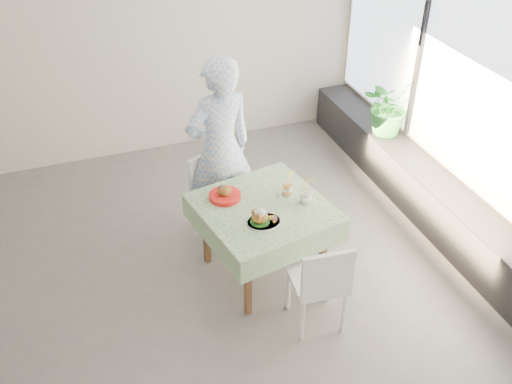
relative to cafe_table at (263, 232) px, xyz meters
name	(u,v)px	position (x,y,z in m)	size (l,w,h in m)	color
floor	(165,289)	(-0.91, 0.07, -0.46)	(6.00, 6.00, 0.00)	#5C5A57
wall_back	(103,43)	(-0.91, 2.57, 0.94)	(6.00, 0.02, 2.80)	beige
wall_right	(479,96)	(2.09, 0.07, 0.94)	(0.02, 5.00, 2.80)	beige
window_pane	(483,70)	(2.06, 0.07, 1.19)	(0.01, 4.80, 2.18)	#D1E0F9
window_ledge	(437,203)	(1.89, 0.07, -0.21)	(0.40, 4.80, 0.50)	black
cafe_table	(263,232)	(0.00, 0.00, 0.00)	(1.22, 1.22, 0.74)	brown
chair_far	(220,212)	(-0.21, 0.66, -0.19)	(0.55, 0.55, 0.87)	white
chair_near	(317,297)	(0.20, -0.72, -0.19)	(0.45, 0.45, 0.87)	white
diner	(220,150)	(-0.16, 0.73, 0.46)	(0.67, 0.44, 1.83)	#93B8EC
main_dish	(262,219)	(-0.10, -0.22, 0.33)	(0.29, 0.29, 0.15)	white
juice_cup_orange	(287,188)	(0.26, 0.10, 0.34)	(0.09, 0.09, 0.26)	white
juice_cup_lemonade	(306,196)	(0.36, -0.07, 0.35)	(0.10, 0.10, 0.28)	white
second_dish	(225,195)	(-0.27, 0.22, 0.32)	(0.28, 0.28, 0.13)	red
potted_plant	(389,105)	(1.90, 1.16, 0.37)	(0.60, 0.52, 0.67)	#2B813A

